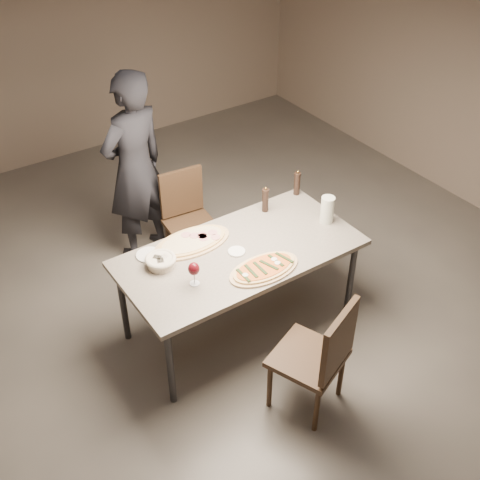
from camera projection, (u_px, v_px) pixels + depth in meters
room at (240, 175)px, 4.05m from camera, size 7.00×7.00×7.00m
dining_table at (240, 257)px, 4.47m from camera, size 1.80×0.90×0.75m
zucchini_pizza at (264, 268)px, 4.25m from camera, size 0.55×0.31×0.05m
ham_pizza at (192, 242)px, 4.50m from camera, size 0.62×0.34×0.04m
bread_basket at (161, 261)px, 4.27m from camera, size 0.22×0.22×0.08m
oil_dish at (237, 252)px, 4.42m from camera, size 0.13×0.13×0.01m
pepper_mill_left at (265, 200)px, 4.80m from camera, size 0.06×0.06×0.22m
pepper_mill_right at (297, 183)px, 5.00m from camera, size 0.06×0.06×0.23m
carafe at (327, 210)px, 4.67m from camera, size 0.11×0.11×0.22m
wine_glass at (194, 270)px, 4.06m from camera, size 0.08×0.08×0.18m
side_plate at (149, 255)px, 4.39m from camera, size 0.19×0.19×0.01m
chair_near at (321, 354)px, 3.93m from camera, size 0.58×0.58×0.94m
chair_far at (187, 214)px, 5.28m from camera, size 0.45×0.45×0.88m
diner at (135, 168)px, 5.15m from camera, size 0.73×0.57×1.76m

